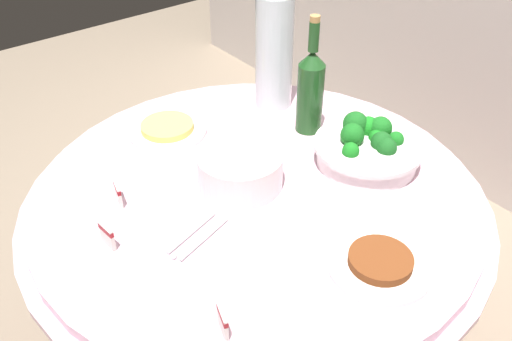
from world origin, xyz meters
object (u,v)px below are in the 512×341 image
object	(u,v)px
food_plate_stir_fry	(380,263)
food_plate_noodles	(167,129)
wine_bottle	(311,89)
plate_stack	(240,170)
decorative_fruit_vase	(274,58)
label_placard_rear	(107,235)
broccoli_bowl	(367,147)
label_placard_mid	(118,193)
serving_tongs	(196,238)
label_placard_front	(223,321)

from	to	relation	value
food_plate_stir_fry	food_plate_noodles	bearing A→B (deg)	-174.25
wine_bottle	food_plate_noodles	size ratio (longest dim) A/B	1.53
plate_stack	decorative_fruit_vase	distance (m)	0.43
decorative_fruit_vase	label_placard_rear	xyz separation A→B (m)	(0.26, -0.68, -0.12)
plate_stack	food_plate_stir_fry	distance (m)	0.41
broccoli_bowl	food_plate_noodles	bearing A→B (deg)	-143.08
food_plate_stir_fry	label_placard_mid	xyz separation A→B (m)	(-0.53, -0.33, 0.02)
broccoli_bowl	serving_tongs	size ratio (longest dim) A/B	1.69
food_plate_noodles	label_placard_mid	bearing A→B (deg)	-52.09
serving_tongs	food_plate_noodles	size ratio (longest dim) A/B	0.76
wine_bottle	food_plate_noodles	xyz separation A→B (m)	(-0.23, -0.33, -0.12)
plate_stack	food_plate_stir_fry	xyz separation A→B (m)	(0.41, 0.06, -0.03)
plate_stack	wine_bottle	distance (m)	0.33
broccoli_bowl	wine_bottle	world-z (taller)	wine_bottle
broccoli_bowl	plate_stack	world-z (taller)	broccoli_bowl
plate_stack	serving_tongs	bearing A→B (deg)	-63.75
decorative_fruit_vase	serving_tongs	distance (m)	0.65
wine_bottle	serving_tongs	distance (m)	0.55
broccoli_bowl	serving_tongs	distance (m)	0.52
wine_bottle	label_placard_mid	world-z (taller)	wine_bottle
serving_tongs	label_placard_mid	size ratio (longest dim) A/B	3.02
label_placard_front	label_placard_rear	size ratio (longest dim) A/B	1.00
wine_bottle	label_placard_mid	xyz separation A→B (m)	(-0.04, -0.58, -0.10)
label_placard_rear	broccoli_bowl	bearing A→B (deg)	78.98
food_plate_stir_fry	label_placard_front	world-z (taller)	label_placard_front
broccoli_bowl	label_placard_front	size ratio (longest dim) A/B	5.09
broccoli_bowl	food_plate_noodles	size ratio (longest dim) A/B	1.27
plate_stack	label_placard_rear	size ratio (longest dim) A/B	3.82
wine_bottle	label_placard_front	bearing A→B (deg)	-55.04
food_plate_noodles	label_placard_mid	size ratio (longest dim) A/B	4.00
decorative_fruit_vase	food_plate_noodles	size ratio (longest dim) A/B	1.55
wine_bottle	label_placard_rear	size ratio (longest dim) A/B	6.11
broccoli_bowl	label_placard_front	bearing A→B (deg)	-71.15
broccoli_bowl	food_plate_stir_fry	size ratio (longest dim) A/B	1.27
label_placard_rear	wine_bottle	bearing A→B (deg)	96.99
decorative_fruit_vase	label_placard_rear	distance (m)	0.74
food_plate_stir_fry	serving_tongs	bearing A→B (deg)	-140.85
decorative_fruit_vase	food_plate_noodles	bearing A→B (deg)	-99.50
decorative_fruit_vase	label_placard_mid	distance (m)	0.62
decorative_fruit_vase	food_plate_stir_fry	world-z (taller)	decorative_fruit_vase
label_placard_front	label_placard_mid	world-z (taller)	same
wine_bottle	decorative_fruit_vase	distance (m)	0.18
label_placard_front	label_placard_mid	distance (m)	0.46
broccoli_bowl	food_plate_noodles	xyz separation A→B (m)	(-0.45, -0.33, -0.03)
plate_stack	label_placard_front	bearing A→B (deg)	-41.24
food_plate_stir_fry	label_placard_rear	world-z (taller)	label_placard_rear
label_placard_mid	label_placard_rear	xyz separation A→B (m)	(0.12, -0.09, 0.00)
wine_bottle	label_placard_rear	world-z (taller)	wine_bottle
food_plate_stir_fry	wine_bottle	bearing A→B (deg)	152.80
wine_bottle	serving_tongs	world-z (taller)	wine_bottle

